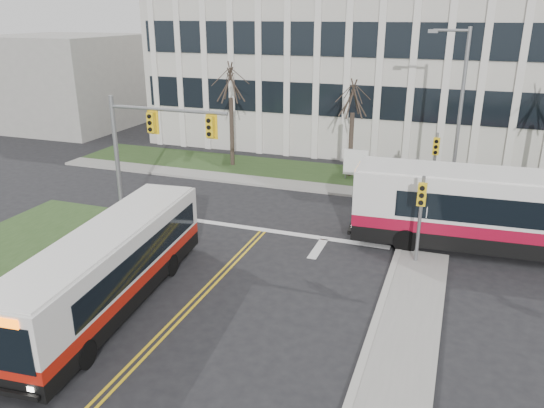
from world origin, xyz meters
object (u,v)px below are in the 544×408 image
at_px(bus_main, 109,270).
at_px(streetlight, 458,105).
at_px(directory_sign, 356,163).
at_px(bus_cross, 508,215).

bearing_deg(bus_main, streetlight, 51.16).
distance_m(streetlight, directory_sign, 6.96).
bearing_deg(directory_sign, streetlight, -13.23).
bearing_deg(bus_cross, bus_main, -57.40).
xyz_separation_m(streetlight, bus_main, (-10.65, -16.34, -3.78)).
distance_m(streetlight, bus_main, 19.87).
relative_size(directory_sign, bus_main, 0.19).
height_order(streetlight, bus_main, streetlight).
xyz_separation_m(directory_sign, bus_cross, (8.15, -8.00, 0.55)).
xyz_separation_m(streetlight, bus_cross, (2.62, -6.70, -3.47)).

